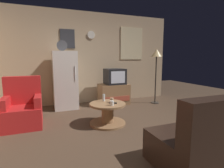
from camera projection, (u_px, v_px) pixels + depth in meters
name	position (u px, v px, depth m)	size (l,w,h in m)	color
ground_plane	(122.00, 133.00, 3.10)	(12.00, 12.00, 0.00)	#4C3828
wall_with_art	(89.00, 58.00, 5.18)	(5.20, 0.12, 2.65)	tan
fridge	(65.00, 80.00, 4.58)	(0.60, 0.62, 1.77)	silver
tv_stand	(114.00, 94.00, 5.04)	(0.84, 0.53, 0.59)	#8E6642
crt_tv	(115.00, 76.00, 4.98)	(0.54, 0.51, 0.44)	black
standing_lamp	(156.00, 57.00, 5.01)	(0.32, 0.32, 1.59)	#332D28
coffee_table	(108.00, 114.00, 3.49)	(0.72, 0.72, 0.43)	#8E6642
wine_glass	(104.00, 98.00, 3.62)	(0.05, 0.05, 0.15)	silver
mug_ceramic_white	(112.00, 103.00, 3.29)	(0.08, 0.08, 0.09)	silver
mug_ceramic_tan	(112.00, 100.00, 3.53)	(0.08, 0.08, 0.09)	tan
remote_control	(113.00, 103.00, 3.44)	(0.15, 0.04, 0.02)	black
armchair	(23.00, 109.00, 3.39)	(0.68, 0.68, 0.96)	red
couch	(222.00, 139.00, 2.17)	(1.70, 0.80, 0.92)	black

